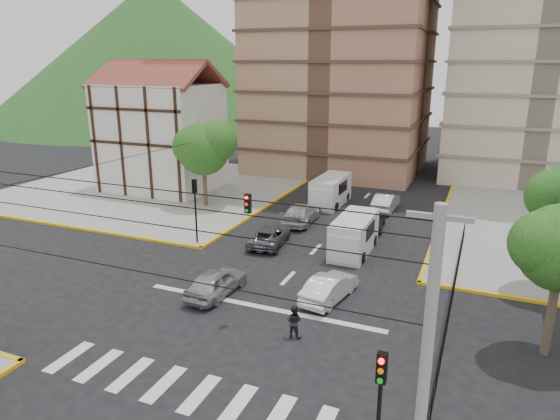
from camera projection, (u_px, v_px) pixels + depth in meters
The scene contains 21 objects.
ground at pixel (250, 318), 24.35m from camera, with size 160.00×160.00×0.00m, color black.
sidewalk_nw at pixel (157, 187), 49.39m from camera, with size 26.00×26.00×0.15m, color gray.
crosswalk_stripes at pixel (182, 389), 19.04m from camera, with size 12.00×2.40×0.01m, color silver.
stop_line at pixel (260, 307), 25.41m from camera, with size 13.00×0.40×0.01m, color silver.
tudor_building at pixel (161, 135), 47.54m from camera, with size 10.80×8.05×12.23m.
distant_hill at pixel (157, 51), 102.52m from camera, with size 70.00×70.00×28.00m, color #25501A.
park_fence at pixel (451, 311), 25.02m from camera, with size 0.10×22.50×1.66m, color black, non-canonical shape.
tree_tudor at pixel (204, 147), 41.41m from camera, with size 5.39×4.40×7.43m.
traffic_light_se at pixel (380, 399), 13.69m from camera, with size 0.28×0.22×4.40m.
traffic_light_nw at pixel (195, 200), 33.23m from camera, with size 0.28×0.22×4.40m.
traffic_light_hanging at pixel (226, 213), 20.86m from camera, with size 18.00×9.12×0.92m.
utility_pole_se at pixel (424, 383), 11.71m from camera, with size 1.40×0.28×9.00m.
van_right_lane at pixel (353, 236), 32.19m from camera, with size 2.23×5.32×2.40m.
van_left_lane at pixel (330, 192), 42.97m from camera, with size 2.29×5.54×2.47m.
car_silver_front_left at pixel (216, 282), 26.57m from camera, with size 1.71×4.26×1.45m, color #A6A7AB.
car_white_front_right at pixel (330, 287), 26.03m from camera, with size 1.47×4.22×1.39m, color white.
car_grey_mid_left at pixel (270, 236), 33.89m from camera, with size 2.10×4.56×1.27m, color slate.
car_silver_rear_left at pixel (301, 213), 38.48m from camera, with size 2.10×5.16×1.50m, color silver.
car_darkgrey_mid_right at pixel (373, 220), 37.05m from camera, with size 1.61×4.01×1.36m, color #28282B.
car_white_rear_right at pixel (386, 202), 41.62m from camera, with size 1.55×4.45×1.47m, color silver.
pedestrian_crosswalk at pixel (294, 321), 22.44m from camera, with size 0.76×0.59×1.56m, color black.
Camera 1 is at (9.74, -19.59, 12.01)m, focal length 32.00 mm.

